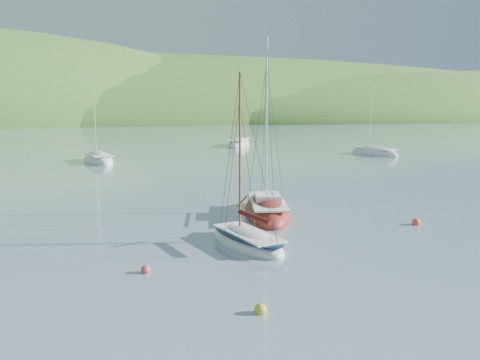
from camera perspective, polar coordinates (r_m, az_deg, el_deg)
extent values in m
plane|color=gray|center=(21.62, 0.76, -10.67)|extent=(700.00, 700.00, 0.00)
ellipsoid|color=#44702A|center=(189.82, -13.53, 6.38)|extent=(440.00, 110.00, 44.00)
ellipsoid|color=#44702A|center=(203.58, 12.96, 6.55)|extent=(240.00, 100.00, 34.00)
ellipsoid|color=white|center=(26.55, 0.74, -6.72)|extent=(3.52, 6.24, 1.44)
cube|color=white|center=(26.31, 0.87, -5.69)|extent=(2.67, 4.85, 0.10)
cylinder|color=brown|center=(26.33, -0.01, 2.93)|extent=(0.12, 0.12, 7.85)
ellipsoid|color=#0B1A37|center=(26.44, 0.74, -5.84)|extent=(3.47, 6.17, 0.25)
cylinder|color=#591410|center=(25.60, 1.54, -4.00)|extent=(0.92, 2.80, 0.24)
ellipsoid|color=maroon|center=(33.08, 2.91, -3.52)|extent=(4.37, 8.33, 2.19)
cube|color=white|center=(32.77, 2.95, -2.26)|extent=(3.32, 6.48, 0.10)
cylinder|color=silver|center=(33.29, 2.83, 6.44)|extent=(0.12, 0.12, 9.91)
cube|color=white|center=(32.72, 2.95, -1.85)|extent=(1.93, 2.49, 0.42)
cylinder|color=silver|center=(31.83, 3.10, -0.93)|extent=(0.91, 3.74, 0.09)
ellipsoid|color=white|center=(62.21, -14.88, 2.00)|extent=(4.35, 8.35, 2.17)
cube|color=white|center=(61.97, -14.88, 2.68)|extent=(3.30, 6.49, 0.10)
cylinder|color=silver|center=(62.76, -15.26, 7.07)|extent=(0.12, 0.12, 9.54)
ellipsoid|color=white|center=(80.21, -0.14, 3.77)|extent=(6.23, 9.05, 2.33)
cube|color=white|center=(79.97, -0.16, 4.34)|extent=(4.76, 7.02, 0.10)
cylinder|color=silver|center=(80.92, -0.03, 8.01)|extent=(0.12, 0.12, 10.28)
ellipsoid|color=white|center=(69.96, 14.15, 2.74)|extent=(4.81, 7.58, 1.95)
cube|color=white|center=(69.80, 14.26, 3.29)|extent=(3.67, 5.88, 0.10)
cylinder|color=silver|center=(70.20, 13.77, 6.82)|extent=(0.12, 0.12, 8.58)
sphere|color=gold|center=(18.55, 2.20, -13.67)|extent=(0.43, 0.43, 0.43)
sphere|color=#C84B42|center=(22.83, -10.03, -9.42)|extent=(0.40, 0.40, 0.40)
sphere|color=#FE442A|center=(32.26, 18.27, -4.34)|extent=(0.49, 0.49, 0.49)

